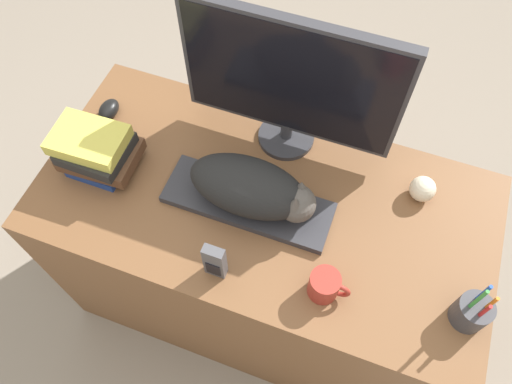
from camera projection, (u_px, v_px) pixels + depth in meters
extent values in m
plane|color=gray|center=(232.00, 368.00, 1.91)|extent=(12.00, 12.00, 0.00)
cube|color=brown|center=(262.00, 255.00, 1.74)|extent=(1.30, 0.65, 0.76)
cube|color=#2D2D33|center=(248.00, 203.00, 1.39)|extent=(0.47, 0.16, 0.02)
ellipsoid|color=black|center=(248.00, 186.00, 1.32)|extent=(0.32, 0.16, 0.15)
sphere|color=#4C4742|center=(297.00, 204.00, 1.30)|extent=(0.10, 0.10, 0.10)
cone|color=#4C4742|center=(295.00, 203.00, 1.24)|extent=(0.04, 0.04, 0.04)
cone|color=#4C4742|center=(301.00, 186.00, 1.27)|extent=(0.04, 0.04, 0.04)
cylinder|color=#333338|center=(286.00, 137.00, 1.51)|extent=(0.17, 0.17, 0.02)
cylinder|color=#333338|center=(287.00, 129.00, 1.48)|extent=(0.04, 0.04, 0.06)
cube|color=#333338|center=(291.00, 79.00, 1.30)|extent=(0.60, 0.03, 0.39)
cube|color=black|center=(290.00, 81.00, 1.29)|extent=(0.58, 0.01, 0.36)
ellipsoid|color=black|center=(109.00, 110.00, 1.55)|extent=(0.05, 0.08, 0.04)
cylinder|color=#9E2D23|center=(324.00, 285.00, 1.24)|extent=(0.08, 0.08, 0.08)
torus|color=#9E2D23|center=(339.00, 290.00, 1.23)|extent=(0.06, 0.01, 0.06)
cylinder|color=#38383D|center=(471.00, 312.00, 1.20)|extent=(0.09, 0.09, 0.09)
cylinder|color=orange|center=(488.00, 306.00, 1.16)|extent=(0.01, 0.01, 0.11)
cylinder|color=#1E47B2|center=(480.00, 296.00, 1.16)|extent=(0.01, 0.01, 0.14)
cylinder|color=#338C38|center=(474.00, 303.00, 1.14)|extent=(0.01, 0.01, 0.16)
cylinder|color=#B21E1E|center=(481.00, 314.00, 1.15)|extent=(0.01, 0.01, 0.11)
sphere|color=beige|center=(423.00, 189.00, 1.38)|extent=(0.07, 0.07, 0.07)
cube|color=#4C4C51|center=(215.00, 261.00, 1.24)|extent=(0.05, 0.03, 0.13)
cube|color=black|center=(213.00, 269.00, 1.25)|extent=(0.04, 0.00, 0.06)
cube|color=navy|center=(103.00, 160.00, 1.46)|extent=(0.16, 0.17, 0.03)
cube|color=brown|center=(101.00, 154.00, 1.43)|extent=(0.22, 0.17, 0.04)
cube|color=black|center=(95.00, 149.00, 1.39)|extent=(0.18, 0.16, 0.04)
cube|color=#CCC14C|center=(88.00, 140.00, 1.36)|extent=(0.20, 0.15, 0.04)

